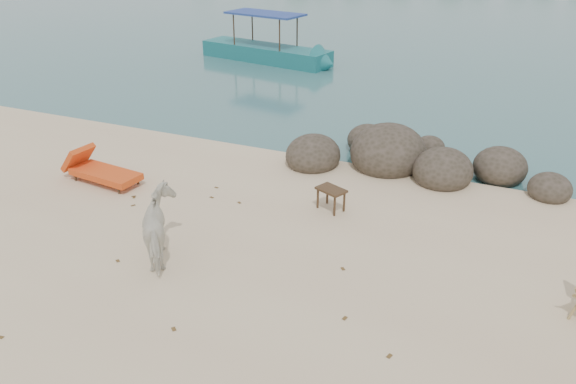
% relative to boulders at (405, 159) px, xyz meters
% --- Properties ---
extents(boulders, '(6.54, 3.08, 1.39)m').
position_rel_boulders_xyz_m(boulders, '(0.00, 0.00, 0.00)').
color(boulders, '#332D22').
rests_on(boulders, ground).
extents(cow, '(1.42, 1.55, 1.23)m').
position_rel_boulders_xyz_m(cow, '(-3.00, -5.76, 0.36)').
color(cow, silver).
rests_on(cow, ground).
extents(side_table, '(0.70, 0.59, 0.48)m').
position_rel_boulders_xyz_m(side_table, '(-0.91, -2.82, -0.02)').
color(side_table, '#302413').
rests_on(side_table, ground).
extents(lounge_chair, '(2.19, 0.98, 0.64)m').
position_rel_boulders_xyz_m(lounge_chair, '(-6.10, -3.60, 0.06)').
color(lounge_chair, '#E9491B').
rests_on(lounge_chair, ground).
extents(boat_near, '(6.90, 2.75, 3.27)m').
position_rel_boulders_xyz_m(boat_near, '(-8.28, 9.45, 1.38)').
color(boat_near, '#1A686D').
rests_on(boat_near, water).
extents(dead_leaves, '(6.53, 5.78, 0.00)m').
position_rel_boulders_xyz_m(dead_leaves, '(-2.70, -5.11, -0.25)').
color(dead_leaves, brown).
rests_on(dead_leaves, ground).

